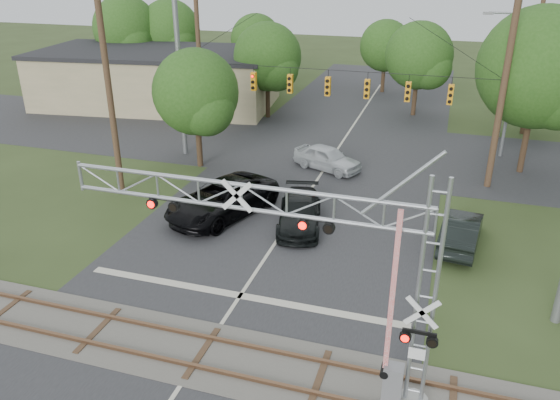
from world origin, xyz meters
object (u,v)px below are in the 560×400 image
(traffic_signal_span, at_px, (343,79))
(pickup_black, at_px, (222,199))
(sedan_silver, at_px, (327,158))
(car_dark, at_px, (300,212))
(crossing_gantry, at_px, (310,258))
(streetlight, at_px, (510,78))
(commercial_building, at_px, (158,78))

(traffic_signal_span, bearing_deg, pickup_black, -118.62)
(traffic_signal_span, distance_m, sedan_silver, 4.93)
(car_dark, relative_size, sedan_silver, 1.13)
(pickup_black, height_order, car_dark, pickup_black)
(crossing_gantry, distance_m, pickup_black, 13.12)
(traffic_signal_span, distance_m, pickup_black, 10.24)
(crossing_gantry, height_order, traffic_signal_span, traffic_signal_span)
(traffic_signal_span, distance_m, car_dark, 9.38)
(traffic_signal_span, bearing_deg, streetlight, 30.92)
(pickup_black, distance_m, car_dark, 4.05)
(crossing_gantry, height_order, sedan_silver, crossing_gantry)
(pickup_black, xyz_separation_m, commercial_building, (-14.10, 19.18, 1.48))
(crossing_gantry, bearing_deg, commercial_building, 125.69)
(traffic_signal_span, relative_size, sedan_silver, 4.44)
(traffic_signal_span, height_order, pickup_black, traffic_signal_span)
(traffic_signal_span, xyz_separation_m, streetlight, (9.41, 5.64, -0.51))
(sedan_silver, xyz_separation_m, streetlight, (10.15, 5.71, 4.37))
(pickup_black, xyz_separation_m, sedan_silver, (3.61, 7.89, -0.14))
(commercial_building, bearing_deg, traffic_signal_span, -38.39)
(traffic_signal_span, bearing_deg, crossing_gantry, -81.33)
(traffic_signal_span, height_order, commercial_building, traffic_signal_span)
(traffic_signal_span, height_order, car_dark, traffic_signal_span)
(car_dark, distance_m, commercial_building, 26.47)
(crossing_gantry, xyz_separation_m, car_dark, (-3.10, 10.37, -3.78))
(car_dark, height_order, streetlight, streetlight)
(traffic_signal_span, relative_size, car_dark, 3.92)
(car_dark, bearing_deg, crossing_gantry, -85.64)
(traffic_signal_span, xyz_separation_m, pickup_black, (-4.35, -7.97, -4.74))
(car_dark, relative_size, commercial_building, 0.23)
(pickup_black, height_order, sedan_silver, pickup_black)
(car_dark, bearing_deg, commercial_building, 121.09)
(car_dark, bearing_deg, traffic_signal_span, 75.56)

